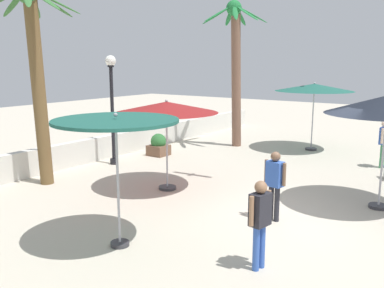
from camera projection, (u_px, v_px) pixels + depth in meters
The scene contains 12 objects.
ground_plane at pixel (290, 215), 9.97m from camera, with size 56.00×56.00×0.00m, color beige.
boundary_wall at pixel (66, 155), 14.41m from camera, with size 25.20×0.30×0.84m, color silver.
patio_umbrella_0 at pixel (116, 126), 7.87m from camera, with size 2.36×2.36×2.63m.
patio_umbrella_1 at pixel (314, 88), 16.88m from camera, with size 3.12×3.12×2.76m.
patio_umbrella_2 at pixel (167, 108), 11.59m from camera, with size 2.85×2.85×2.55m.
palm_tree_0 at pixel (236, 60), 17.37m from camera, with size 2.60×2.67×5.97m.
palm_tree_2 at pixel (35, 63), 11.82m from camera, with size 2.81×2.81×5.70m.
lamp_post_0 at pixel (112, 98), 14.54m from camera, with size 0.37×0.37×3.77m.
guest_0 at pixel (384, 140), 14.30m from camera, with size 0.56×0.25×1.61m.
guest_1 at pixel (275, 179), 9.48m from camera, with size 0.30×0.55×1.60m.
guest_2 at pixel (260, 217), 7.22m from camera, with size 0.55×0.30×1.59m.
planter at pixel (158, 146), 16.31m from camera, with size 0.70×0.70×0.85m.
Camera 1 is at (-9.08, -3.53, 3.55)m, focal length 39.65 mm.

